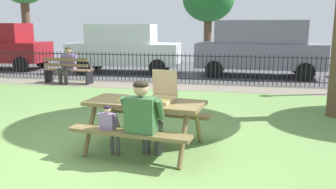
# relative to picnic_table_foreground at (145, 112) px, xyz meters

# --- Properties ---
(ground) EXTENTS (28.00, 10.57, 0.02)m
(ground) POSITION_rel_picnic_table_foreground_xyz_m (-0.44, 1.14, -0.61)
(ground) COLOR #6B914C
(cobblestone_walkway) EXTENTS (28.00, 1.40, 0.01)m
(cobblestone_walkway) POSITION_rel_picnic_table_foreground_xyz_m (-0.44, 5.72, -0.60)
(cobblestone_walkway) COLOR gray
(street_asphalt) EXTENTS (28.00, 7.02, 0.01)m
(street_asphalt) POSITION_rel_picnic_table_foreground_xyz_m (-0.44, 9.93, -0.60)
(street_asphalt) COLOR #515154
(picnic_table_foreground) EXTENTS (1.97, 1.69, 0.79)m
(picnic_table_foreground) POSITION_rel_picnic_table_foreground_xyz_m (0.00, 0.00, 0.00)
(picnic_table_foreground) COLOR brown
(picnic_table_foreground) RESTS_ON ground
(pizza_box_open) EXTENTS (0.50, 0.53, 0.47)m
(pizza_box_open) POSITION_rel_picnic_table_foreground_xyz_m (0.24, 0.03, 0.26)
(pizza_box_open) COLOR tan
(pizza_box_open) RESTS_ON picnic_table_foreground
(pizza_slice_on_table) EXTENTS (0.23, 0.15, 0.02)m
(pizza_slice_on_table) POSITION_rel_picnic_table_foreground_xyz_m (-0.31, -0.09, 0.18)
(pizza_slice_on_table) COLOR #E0C14E
(pizza_slice_on_table) RESTS_ON picnic_table_foreground
(adult_at_table) EXTENTS (0.63, 0.62, 1.19)m
(adult_at_table) POSITION_rel_picnic_table_foreground_xyz_m (0.13, -0.52, 0.06)
(adult_at_table) COLOR #444444
(adult_at_table) RESTS_ON ground
(child_at_table) EXTENTS (0.31, 0.30, 0.80)m
(child_at_table) POSITION_rel_picnic_table_foreground_xyz_m (-0.39, -0.49, -0.10)
(child_at_table) COLOR #4A4A4A
(child_at_table) RESTS_ON ground
(iron_fence_streetside) EXTENTS (23.31, 0.03, 0.99)m
(iron_fence_streetside) POSITION_rel_picnic_table_foreground_xyz_m (-0.44, 6.42, -0.09)
(iron_fence_streetside) COLOR black
(iron_fence_streetside) RESTS_ON ground
(park_bench_left) EXTENTS (1.62, 0.56, 0.85)m
(park_bench_left) POSITION_rel_picnic_table_foreground_xyz_m (-4.17, 5.59, -0.18)
(park_bench_left) COLOR brown
(park_bench_left) RESTS_ON ground
(person_on_park_bench) EXTENTS (0.62, 0.61, 1.19)m
(person_on_park_bench) POSITION_rel_picnic_table_foreground_xyz_m (-4.19, 5.61, 0.06)
(person_on_park_bench) COLOR #2D2D2D
(person_on_park_bench) RESTS_ON ground
(parked_car_left) EXTENTS (3.99, 2.01, 1.98)m
(parked_car_left) POSITION_rel_picnic_table_foreground_xyz_m (-8.79, 8.56, 0.41)
(parked_car_left) COLOR maroon
(parked_car_left) RESTS_ON ground
(parked_car_center) EXTENTS (4.50, 2.12, 1.94)m
(parked_car_center) POSITION_rel_picnic_table_foreground_xyz_m (-3.22, 8.56, 0.41)
(parked_car_center) COLOR silver
(parked_car_center) RESTS_ON ground
(parked_car_right) EXTENTS (4.65, 2.06, 2.08)m
(parked_car_right) POSITION_rel_picnic_table_foreground_xyz_m (2.07, 8.56, 0.50)
(parked_car_right) COLOR slate
(parked_car_right) RESTS_ON ground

